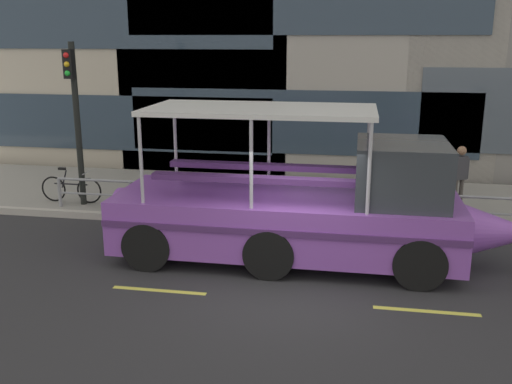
% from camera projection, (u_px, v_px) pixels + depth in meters
% --- Properties ---
extents(ground_plane, '(120.00, 120.00, 0.00)m').
position_uv_depth(ground_plane, '(293.00, 283.00, 11.04)').
color(ground_plane, '#2B2B2D').
extents(sidewalk, '(32.00, 4.80, 0.18)m').
position_uv_depth(sidewalk, '(315.00, 200.00, 16.34)').
color(sidewalk, gray).
rests_on(sidewalk, ground_plane).
extents(curb_edge, '(32.00, 0.18, 0.18)m').
position_uv_depth(curb_edge, '(307.00, 227.00, 13.97)').
color(curb_edge, '#B2ADA3').
rests_on(curb_edge, ground_plane).
extents(lane_centreline, '(25.80, 0.12, 0.01)m').
position_uv_depth(lane_centreline, '(288.00, 300.00, 10.28)').
color(lane_centreline, '#DBD64C').
rests_on(lane_centreline, ground_plane).
extents(curb_guardrail, '(12.08, 0.09, 0.80)m').
position_uv_depth(curb_guardrail, '(283.00, 197.00, 14.24)').
color(curb_guardrail, gray).
rests_on(curb_guardrail, sidewalk).
extents(traffic_light_pole, '(0.24, 0.46, 4.26)m').
position_uv_depth(traffic_light_pole, '(75.00, 109.00, 14.88)').
color(traffic_light_pole, black).
rests_on(traffic_light_pole, sidewalk).
extents(leaned_bicycle, '(1.74, 0.46, 0.96)m').
position_uv_depth(leaned_bicycle, '(71.00, 189.00, 15.67)').
color(leaned_bicycle, black).
rests_on(leaned_bicycle, sidewalk).
extents(duck_tour_boat, '(8.81, 2.54, 3.19)m').
position_uv_depth(duck_tour_boat, '(311.00, 211.00, 11.91)').
color(duck_tour_boat, purple).
rests_on(duck_tour_boat, ground_plane).
extents(pedestrian_near_bow, '(0.46, 0.29, 1.71)m').
position_uv_depth(pedestrian_near_bow, '(460.00, 172.00, 14.72)').
color(pedestrian_near_bow, '#47423D').
rests_on(pedestrian_near_bow, sidewalk).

